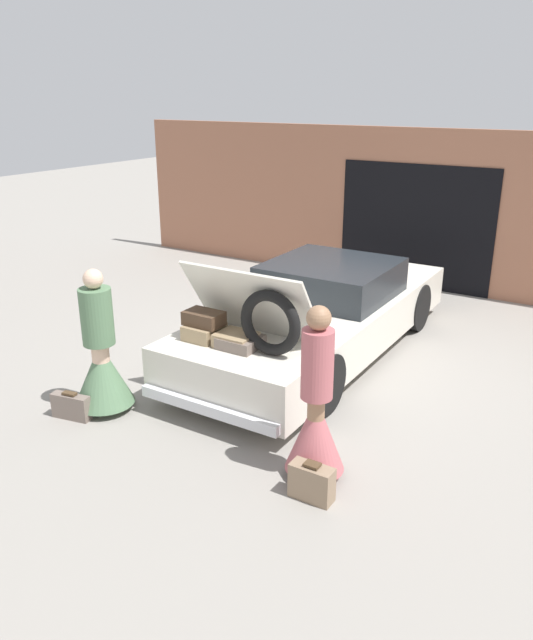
% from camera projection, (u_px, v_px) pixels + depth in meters
% --- Properties ---
extents(ground_plane, '(40.00, 40.00, 0.00)m').
position_uv_depth(ground_plane, '(319.00, 352.00, 8.59)').
color(ground_plane, gray).
extents(garage_wall_back, '(12.00, 0.14, 2.80)m').
position_uv_depth(garage_wall_back, '(417.00, 210.00, 11.07)').
color(garage_wall_back, '#9E664C').
rests_on(garage_wall_back, ground_plane).
extents(car, '(1.86, 5.09, 1.63)m').
position_uv_depth(car, '(320.00, 314.00, 8.39)').
color(car, silver).
rests_on(car, ground_plane).
extents(person_left, '(0.66, 0.66, 1.64)m').
position_uv_depth(person_left, '(101.00, 362.00, 6.86)').
color(person_left, beige).
rests_on(person_left, ground_plane).
extents(person_right, '(0.55, 0.55, 1.67)m').
position_uv_depth(person_right, '(316.00, 418.00, 5.64)').
color(person_right, '#997051').
rests_on(person_right, ground_plane).
extents(suitcase_beside_left_person, '(0.46, 0.21, 0.31)m').
position_uv_depth(suitcase_beside_left_person, '(71.00, 406.00, 6.81)').
color(suitcase_beside_left_person, '#75665B').
rests_on(suitcase_beside_left_person, ground_plane).
extents(suitcase_beside_right_person, '(0.39, 0.17, 0.36)m').
position_uv_depth(suitcase_beside_right_person, '(312.00, 482.00, 5.45)').
color(suitcase_beside_right_person, '#8C7259').
rests_on(suitcase_beside_right_person, ground_plane).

